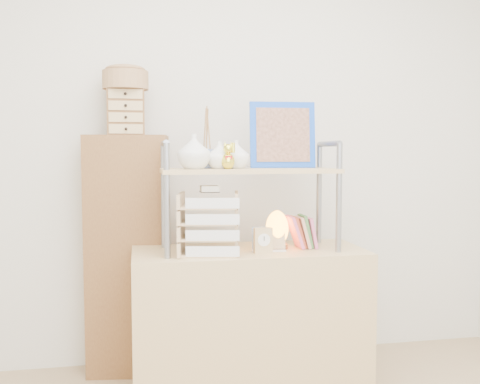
% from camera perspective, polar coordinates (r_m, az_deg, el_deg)
% --- Properties ---
extents(room_shell, '(3.42, 3.41, 2.61)m').
position_cam_1_polar(room_shell, '(2.01, 5.97, 16.84)').
color(room_shell, silver).
rests_on(room_shell, ground).
extents(desk, '(1.20, 0.50, 0.75)m').
position_cam_1_polar(desk, '(2.88, 0.98, -13.52)').
color(desk, tan).
rests_on(desk, ground).
extents(cabinet, '(0.48, 0.30, 1.35)m').
position_cam_1_polar(cabinet, '(3.11, -11.83, -6.59)').
color(cabinet, brown).
rests_on(cabinet, ground).
extents(hutch, '(0.90, 0.34, 0.78)m').
position_cam_1_polar(hutch, '(2.75, 0.06, 2.88)').
color(hutch, gray).
rests_on(hutch, desk).
extents(letter_tray, '(0.32, 0.31, 0.34)m').
position_cam_1_polar(letter_tray, '(2.66, -3.28, -3.72)').
color(letter_tray, tan).
rests_on(letter_tray, desk).
extents(salt_lamp, '(0.13, 0.12, 0.20)m').
position_cam_1_polar(salt_lamp, '(2.82, 3.96, -3.98)').
color(salt_lamp, brown).
rests_on(salt_lamp, desk).
extents(desk_clock, '(0.09, 0.04, 0.13)m').
position_cam_1_polar(desk_clock, '(2.69, 2.48, -5.18)').
color(desk_clock, tan).
rests_on(desk_clock, desk).
extents(postcard_stand, '(0.18, 0.06, 0.13)m').
position_cam_1_polar(postcard_stand, '(2.75, 3.05, -5.57)').
color(postcard_stand, white).
rests_on(postcard_stand, desk).
extents(drawer_chest, '(0.20, 0.16, 0.25)m').
position_cam_1_polar(drawer_chest, '(3.04, -12.07, 8.30)').
color(drawer_chest, brown).
rests_on(drawer_chest, cabinet).
extents(woven_basket, '(0.25, 0.25, 0.10)m').
position_cam_1_polar(woven_basket, '(3.06, -12.12, 11.56)').
color(woven_basket, olive).
rests_on(woven_basket, drawer_chest).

